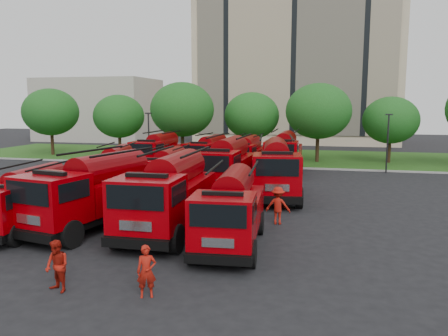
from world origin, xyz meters
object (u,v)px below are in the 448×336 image
object	(u,v)px
fire_truck_8	(158,152)
fire_truck_0	(24,200)
fire_truck_10	(247,154)
firefighter_4	(145,210)
fire_truck_9	(209,153)
firefighter_1	(59,292)
fire_truck_11	(284,153)
firefighter_5	(280,208)
fire_truck_6	(226,166)
fire_truck_4	(114,168)
fire_truck_5	(167,170)
firefighter_3	(278,224)
fire_truck_3	(231,209)
firefighter_2	(254,225)
fire_truck_2	(169,194)
fire_truck_1	(93,192)
fire_truck_7	(276,169)
firefighter_0	(147,297)

from	to	relation	value
fire_truck_8	fire_truck_0	bearing A→B (deg)	-85.04
fire_truck_10	firefighter_4	bearing A→B (deg)	-98.56
fire_truck_9	firefighter_1	distance (m)	26.42
fire_truck_11	fire_truck_0	bearing A→B (deg)	-116.72
firefighter_5	fire_truck_11	bearing A→B (deg)	-82.66
fire_truck_6	firefighter_1	bearing A→B (deg)	-94.61
fire_truck_11	firefighter_5	xyz separation A→B (m)	(1.05, -12.98, -1.77)
fire_truck_4	fire_truck_5	world-z (taller)	fire_truck_4
fire_truck_9	fire_truck_10	size ratio (longest dim) A/B	1.01
fire_truck_0	firefighter_3	distance (m)	12.23
fire_truck_10	fire_truck_11	size ratio (longest dim) A/B	0.90
fire_truck_3	fire_truck_8	size ratio (longest dim) A/B	0.96
firefighter_2	firefighter_5	world-z (taller)	firefighter_2
fire_truck_3	fire_truck_10	world-z (taller)	fire_truck_3
fire_truck_3	fire_truck_6	distance (m)	11.18
fire_truck_2	firefighter_5	world-z (taller)	fire_truck_2
fire_truck_3	fire_truck_9	size ratio (longest dim) A/B	1.00
firefighter_5	fire_truck_1	bearing A→B (deg)	39.02
fire_truck_5	firefighter_4	xyz separation A→B (m)	(0.69, -5.43, -1.45)
fire_truck_9	firefighter_4	size ratio (longest dim) A/B	3.83
fire_truck_2	fire_truck_11	size ratio (longest dim) A/B	1.02
fire_truck_0	fire_truck_1	size ratio (longest dim) A/B	0.81
fire_truck_1	fire_truck_5	distance (m)	9.24
fire_truck_8	fire_truck_10	xyz separation A→B (m)	(8.10, 0.46, -0.09)
fire_truck_11	firefighter_4	xyz separation A→B (m)	(-6.37, -15.33, -1.77)
fire_truck_10	fire_truck_11	xyz separation A→B (m)	(3.25, 0.23, 0.21)
fire_truck_2	fire_truck_4	distance (m)	11.81
fire_truck_6	firefighter_5	bearing A→B (deg)	-40.48
fire_truck_7	firefighter_5	world-z (taller)	fire_truck_7
firefighter_1	fire_truck_11	bearing A→B (deg)	102.87
fire_truck_8	fire_truck_11	bearing A→B (deg)	5.27
fire_truck_0	fire_truck_6	bearing A→B (deg)	52.24
fire_truck_6	fire_truck_7	xyz separation A→B (m)	(3.48, -0.80, 0.01)
firefighter_4	firefighter_5	xyz separation A→B (m)	(7.41, 2.35, 0.00)
fire_truck_0	firefighter_5	size ratio (longest dim) A/B	4.31
fire_truck_4	firefighter_0	distance (m)	18.48
fire_truck_0	fire_truck_7	xyz separation A→B (m)	(10.71, 10.11, 0.37)
fire_truck_2	firefighter_3	xyz separation A→B (m)	(4.81, 2.46, -1.80)
fire_truck_5	fire_truck_8	distance (m)	10.16
fire_truck_7	firefighter_1	bearing A→B (deg)	-115.17
firefighter_5	firefighter_3	bearing A→B (deg)	96.38
firefighter_5	fire_truck_5	bearing A→B (deg)	-18.07
fire_truck_10	firefighter_5	bearing A→B (deg)	-68.27
fire_truck_3	fire_truck_4	world-z (taller)	fire_truck_3
fire_truck_5	firefighter_2	world-z (taller)	fire_truck_5
fire_truck_6	fire_truck_8	bearing A→B (deg)	134.85
fire_truck_8	firefighter_3	size ratio (longest dim) A/B	3.89
firefighter_0	firefighter_1	xyz separation A→B (m)	(-2.91, -0.29, 0.00)
firefighter_0	fire_truck_10	bearing A→B (deg)	71.20
firefighter_5	firefighter_0	bearing A→B (deg)	80.28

